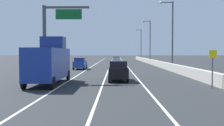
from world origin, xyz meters
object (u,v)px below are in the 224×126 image
(lamp_post_right_fourth, at_px, (140,43))
(speed_advisory_sign, at_px, (213,66))
(lamp_post_right_third, at_px, (149,39))
(car_blue_1, at_px, (80,63))
(box_truck, at_px, (49,62))
(car_silver_2, at_px, (116,60))
(lamp_post_right_second, at_px, (171,31))
(overhead_sign_gantry, at_px, (52,33))
(car_black_0, at_px, (118,71))

(lamp_post_right_fourth, bearing_deg, speed_advisory_sign, -91.06)
(lamp_post_right_third, distance_m, car_blue_1, 28.08)
(lamp_post_right_third, distance_m, box_truck, 45.97)
(box_truck, bearing_deg, speed_advisory_sign, -11.00)
(speed_advisory_sign, distance_m, car_silver_2, 41.44)
(speed_advisory_sign, relative_size, car_blue_1, 0.66)
(lamp_post_right_fourth, distance_m, car_blue_1, 51.09)
(lamp_post_right_second, relative_size, car_silver_2, 2.49)
(overhead_sign_gantry, bearing_deg, lamp_post_right_third, 69.58)
(speed_advisory_sign, height_order, car_silver_2, speed_advisory_sign)
(overhead_sign_gantry, xyz_separation_m, box_truck, (0.46, -2.95, -2.77))
(speed_advisory_sign, distance_m, car_black_0, 9.02)
(car_black_0, bearing_deg, car_silver_2, 90.10)
(speed_advisory_sign, xyz_separation_m, lamp_post_right_fourth, (1.32, 71.18, 4.44))
(car_black_0, xyz_separation_m, car_silver_2, (-0.06, 35.58, -0.02))
(lamp_post_right_second, xyz_separation_m, box_truck, (-14.73, -18.21, -4.24))
(speed_advisory_sign, height_order, lamp_post_right_fourth, lamp_post_right_fourth)
(speed_advisory_sign, height_order, car_black_0, speed_advisory_sign)
(overhead_sign_gantry, distance_m, lamp_post_right_fourth, 67.38)
(overhead_sign_gantry, height_order, lamp_post_right_second, lamp_post_right_second)
(car_blue_1, bearing_deg, lamp_post_right_third, 58.27)
(lamp_post_right_third, bearing_deg, car_black_0, -101.65)
(lamp_post_right_second, distance_m, car_silver_2, 22.33)
(car_black_0, bearing_deg, car_blue_1, 109.34)
(overhead_sign_gantry, relative_size, car_black_0, 1.76)
(overhead_sign_gantry, xyz_separation_m, car_blue_1, (0.55, 16.97, -3.76))
(speed_advisory_sign, bearing_deg, car_black_0, 144.76)
(car_black_0, distance_m, car_blue_1, 18.40)
(box_truck, bearing_deg, car_black_0, 22.52)
(lamp_post_right_fourth, distance_m, car_silver_2, 32.07)
(speed_advisory_sign, height_order, lamp_post_right_third, lamp_post_right_third)
(lamp_post_right_second, bearing_deg, car_black_0, -118.65)
(speed_advisory_sign, distance_m, lamp_post_right_second, 21.34)
(lamp_post_right_second, xyz_separation_m, car_black_0, (-8.55, -15.65, -5.22))
(car_blue_1, bearing_deg, speed_advisory_sign, -59.21)
(overhead_sign_gantry, distance_m, car_black_0, 7.63)
(lamp_post_right_second, height_order, car_silver_2, lamp_post_right_second)
(speed_advisory_sign, xyz_separation_m, lamp_post_right_second, (1.21, 20.84, 4.44))
(lamp_post_right_fourth, relative_size, box_truck, 1.39)
(lamp_post_right_fourth, xyz_separation_m, car_silver_2, (-8.72, -30.42, -5.23))
(speed_advisory_sign, relative_size, car_silver_2, 0.69)
(overhead_sign_gantry, distance_m, car_blue_1, 17.39)
(lamp_post_right_second, bearing_deg, lamp_post_right_fourth, 89.87)
(car_blue_1, height_order, box_truck, box_truck)
(overhead_sign_gantry, bearing_deg, speed_advisory_sign, -21.74)
(overhead_sign_gantry, distance_m, speed_advisory_sign, 15.34)
(speed_advisory_sign, relative_size, car_black_0, 0.70)
(speed_advisory_sign, xyz_separation_m, car_blue_1, (-13.44, 22.55, -0.80))
(speed_advisory_sign, xyz_separation_m, car_silver_2, (-7.40, 40.77, -0.80))
(overhead_sign_gantry, relative_size, lamp_post_right_fourth, 0.69)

